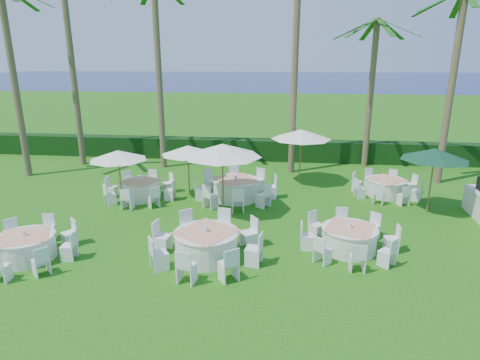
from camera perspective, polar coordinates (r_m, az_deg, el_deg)
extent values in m
plane|color=#205D10|center=(12.70, -3.13, -10.07)|extent=(120.00, 120.00, 0.00)
cube|color=black|center=(23.79, 1.68, 4.38)|extent=(34.00, 1.00, 1.20)
plane|color=#080F50|center=(113.31, 5.76, 13.89)|extent=(260.00, 260.00, 0.00)
cylinder|color=white|center=(13.67, -28.11, -8.48)|extent=(1.63, 1.63, 0.71)
cylinder|color=white|center=(13.54, -28.32, -7.08)|extent=(1.70, 1.70, 0.03)
cube|color=#E69B77|center=(13.53, -28.34, -6.98)|extent=(1.78, 1.78, 0.01)
cylinder|color=silver|center=(13.49, -28.39, -6.65)|extent=(0.11, 0.11, 0.15)
cube|color=white|center=(13.07, -23.23, -8.63)|extent=(0.43, 0.43, 0.85)
cube|color=white|center=(13.96, -23.13, -6.97)|extent=(0.56, 0.56, 0.85)
cube|color=white|center=(14.66, -25.76, -6.18)|extent=(0.43, 0.43, 0.85)
cube|color=white|center=(14.80, -29.52, -6.52)|extent=(0.56, 0.56, 0.85)
cube|color=white|center=(12.68, -30.95, -10.54)|extent=(0.43, 0.43, 0.85)
cube|color=white|center=(12.51, -26.51, -10.21)|extent=(0.56, 0.56, 0.85)
cylinder|color=white|center=(12.18, -4.79, -9.21)|extent=(1.87, 1.87, 0.81)
cylinder|color=white|center=(12.00, -4.83, -7.43)|extent=(1.94, 1.94, 0.03)
cube|color=#E69B77|center=(11.99, -4.84, -7.32)|extent=(2.08, 2.08, 0.01)
cylinder|color=silver|center=(11.96, -4.85, -6.95)|extent=(0.13, 0.13, 0.17)
cube|color=white|center=(12.73, 1.27, -7.54)|extent=(0.63, 0.63, 0.97)
cube|color=white|center=(13.39, -2.52, -6.29)|extent=(0.53, 0.53, 0.97)
cube|color=white|center=(13.38, -7.33, -6.43)|extent=(0.63, 0.63, 0.97)
cube|color=white|center=(12.71, -10.99, -7.92)|extent=(0.53, 0.53, 0.97)
cube|color=white|center=(11.71, -11.44, -10.20)|extent=(0.63, 0.63, 0.97)
cube|color=white|center=(10.95, -7.62, -12.00)|extent=(0.53, 0.53, 0.97)
cube|color=white|center=(10.97, -1.66, -11.81)|extent=(0.63, 0.63, 0.97)
cube|color=white|center=(11.73, 1.95, -9.78)|extent=(0.53, 0.53, 0.97)
cylinder|color=white|center=(13.05, 15.23, -8.15)|extent=(1.66, 1.66, 0.72)
cylinder|color=white|center=(12.90, 15.35, -6.66)|extent=(1.72, 1.72, 0.03)
cube|color=#E69B77|center=(12.89, 15.36, -6.56)|extent=(1.72, 1.72, 0.01)
cylinder|color=silver|center=(12.86, 15.39, -6.21)|extent=(0.11, 0.11, 0.15)
cube|color=white|center=(14.03, 18.27, -6.29)|extent=(0.57, 0.57, 0.86)
cube|color=white|center=(14.18, 14.32, -5.69)|extent=(0.42, 0.42, 0.86)
cube|color=white|center=(13.70, 10.79, -6.27)|extent=(0.57, 0.57, 0.86)
cube|color=white|center=(12.83, 9.52, -7.85)|extent=(0.42, 0.42, 0.86)
cube|color=white|center=(12.05, 11.70, -9.68)|extent=(0.57, 0.57, 0.86)
cube|color=white|center=(11.88, 16.37, -10.46)|extent=(0.42, 0.42, 0.86)
cube|color=white|center=(12.43, 20.21, -9.57)|extent=(0.57, 0.57, 0.86)
cube|color=white|center=(13.33, 20.77, -7.81)|extent=(0.42, 0.42, 0.86)
cylinder|color=white|center=(17.64, -13.98, -1.41)|extent=(1.68, 1.68, 0.73)
cylinder|color=white|center=(17.53, -14.07, -0.25)|extent=(1.74, 1.74, 0.03)
cube|color=#E69B77|center=(17.53, -14.07, -0.17)|extent=(1.80, 1.80, 0.01)
cylinder|color=silver|center=(17.50, -14.09, 0.09)|extent=(0.12, 0.12, 0.16)
cube|color=white|center=(18.12, -10.18, -0.45)|extent=(0.58, 0.58, 0.87)
cube|color=white|center=(18.77, -12.48, 0.03)|extent=(0.42, 0.42, 0.87)
cube|color=white|center=(18.79, -15.52, -0.17)|extent=(0.58, 0.58, 0.87)
cube|color=white|center=(18.16, -17.81, -0.96)|extent=(0.42, 0.42, 0.87)
cube|color=white|center=(17.21, -18.02, -1.96)|extent=(0.58, 0.58, 0.87)
cube|color=white|center=(16.49, -15.73, -2.57)|extent=(0.42, 0.42, 0.87)
cube|color=white|center=(16.47, -12.25, -2.34)|extent=(0.58, 0.58, 0.87)
cube|color=white|center=(17.16, -9.96, -1.42)|extent=(0.42, 0.42, 0.87)
cylinder|color=white|center=(17.04, -0.62, -1.36)|extent=(1.91, 1.91, 0.83)
cylinder|color=white|center=(16.91, -0.62, 0.01)|extent=(1.99, 1.99, 0.03)
cube|color=#E69B77|center=(16.90, -0.62, 0.09)|extent=(2.14, 2.14, 0.01)
cylinder|color=silver|center=(16.88, -0.62, 0.36)|extent=(0.13, 0.13, 0.18)
cube|color=white|center=(17.15, 4.38, -1.00)|extent=(0.54, 0.54, 1.00)
cube|color=white|center=(18.10, 2.55, 0.00)|extent=(0.65, 0.65, 1.00)
cube|color=white|center=(18.44, -0.86, 0.33)|extent=(0.54, 0.54, 1.00)
cube|color=white|center=(18.00, -4.16, -0.12)|extent=(0.65, 0.65, 1.00)
cube|color=white|center=(17.00, -5.66, -1.19)|extent=(0.54, 0.54, 1.00)
cube|color=white|center=(15.99, -4.21, -2.34)|extent=(0.65, 0.65, 1.00)
cube|color=white|center=(15.60, -0.33, -2.79)|extent=(0.54, 0.54, 1.00)
cube|color=white|center=(16.10, 3.35, -2.18)|extent=(0.65, 0.65, 1.00)
cylinder|color=white|center=(18.61, 20.02, -1.04)|extent=(1.60, 1.60, 0.70)
cylinder|color=white|center=(18.51, 20.13, 0.01)|extent=(1.67, 1.67, 0.03)
cube|color=#E69B77|center=(18.50, 20.14, 0.09)|extent=(1.83, 1.83, 0.01)
cylinder|color=silver|center=(18.48, 20.16, 0.34)|extent=(0.11, 0.11, 0.15)
cube|color=white|center=(19.31, 23.14, -0.55)|extent=(0.50, 0.50, 0.84)
cube|color=white|center=(19.78, 20.78, 0.12)|extent=(0.52, 0.52, 0.84)
cube|color=white|center=(19.59, 18.05, 0.24)|extent=(0.50, 0.50, 0.84)
cube|color=white|center=(18.84, 16.33, -0.25)|extent=(0.52, 0.52, 0.84)
cube|color=white|center=(17.94, 16.70, -1.15)|extent=(0.50, 0.50, 0.84)
cube|color=white|center=(17.41, 19.19, -1.92)|extent=(0.52, 0.52, 0.84)
cube|color=white|center=(17.62, 22.26, -2.03)|extent=(0.50, 0.50, 0.84)
cube|color=white|center=(18.42, 23.84, -1.43)|extent=(0.52, 0.52, 0.84)
cylinder|color=brown|center=(17.06, -16.68, 0.25)|extent=(0.05, 0.05, 2.15)
cone|color=white|center=(16.82, -16.96, 3.41)|extent=(2.31, 2.31, 0.39)
sphere|color=brown|center=(16.79, -17.00, 3.85)|extent=(0.09, 0.09, 0.09)
cylinder|color=brown|center=(15.15, -2.45, -0.13)|extent=(0.06, 0.06, 2.64)
cone|color=white|center=(14.84, -2.51, 4.27)|extent=(2.94, 2.94, 0.48)
sphere|color=brown|center=(14.81, -2.52, 4.89)|extent=(0.11, 0.11, 0.11)
cylinder|color=brown|center=(17.37, -7.30, 1.13)|extent=(0.05, 0.05, 2.15)
cone|color=white|center=(17.13, -7.42, 4.24)|extent=(2.27, 2.27, 0.39)
sphere|color=brown|center=(17.10, -7.44, 4.68)|extent=(0.09, 0.09, 0.09)
cylinder|color=brown|center=(19.21, 8.55, 3.15)|extent=(0.06, 0.06, 2.50)
cone|color=white|center=(18.98, 8.70, 6.46)|extent=(2.80, 2.80, 0.45)
sphere|color=brown|center=(18.95, 8.72, 6.92)|extent=(0.10, 0.10, 0.10)
cylinder|color=brown|center=(16.97, 25.51, -0.28)|extent=(0.06, 0.06, 2.44)
cone|color=#113E25|center=(16.71, 25.98, 3.33)|extent=(2.49, 2.49, 0.44)
sphere|color=brown|center=(16.68, 26.05, 3.83)|extent=(0.10, 0.10, 0.10)
cylinder|color=brown|center=(23.79, -22.93, 16.21)|extent=(0.32, 0.32, 11.99)
cylinder|color=brown|center=(21.90, -11.43, 13.95)|extent=(0.32, 0.32, 9.50)
cylinder|color=brown|center=(20.63, 7.93, 18.57)|extent=(0.32, 0.32, 12.82)
cylinder|color=brown|center=(22.96, 18.06, 11.35)|extent=(0.32, 0.32, 7.71)
cube|color=#124A12|center=(22.78, 21.75, 19.48)|extent=(2.16, 1.03, 1.00)
cube|color=#124A12|center=(23.78, 20.62, 19.44)|extent=(1.88, 1.62, 1.00)
cube|color=#124A12|center=(23.95, 17.87, 19.66)|extent=(0.64, 2.22, 1.00)
cube|color=#124A12|center=(23.13, 16.02, 19.94)|extent=(2.16, 1.03, 1.00)
cube|color=#124A12|center=(22.09, 16.97, 20.04)|extent=(1.88, 1.62, 1.00)
cube|color=#124A12|center=(21.91, 19.96, 19.81)|extent=(0.64, 2.22, 1.00)
cylinder|color=brown|center=(20.92, 27.76, 11.01)|extent=(0.32, 0.32, 8.59)
cube|color=#124A12|center=(22.07, 28.63, 21.09)|extent=(0.64, 2.22, 1.00)
cube|color=#124A12|center=(21.37, 26.29, 21.59)|extent=(1.88, 1.61, 1.00)
cube|color=#124A12|center=(20.30, 26.83, 21.87)|extent=(2.16, 1.04, 1.00)
cylinder|color=brown|center=(22.60, -29.35, 11.64)|extent=(0.32, 0.32, 9.02)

